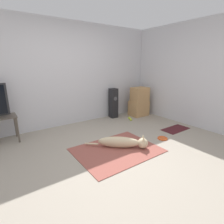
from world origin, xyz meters
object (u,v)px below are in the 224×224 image
at_px(tennis_ball_by_boxes, 131,120).
at_px(frisbee, 163,138).
at_px(cardboard_box_upper, 140,94).
at_px(dog, 124,142).
at_px(floor_speaker, 113,103).
at_px(cardboard_box_lower, 139,108).
at_px(tennis_ball_near_speaker, 129,118).

bearing_deg(tennis_ball_by_boxes, frisbee, -101.31).
distance_m(frisbee, cardboard_box_upper, 1.88).
bearing_deg(dog, floor_speaker, 59.71).
relative_size(dog, floor_speaker, 1.10).
relative_size(dog, cardboard_box_lower, 1.74).
xyz_separation_m(frisbee, tennis_ball_near_speaker, (0.33, 1.47, 0.02)).
xyz_separation_m(cardboard_box_upper, tennis_ball_by_boxes, (-0.55, -0.25, -0.63)).
distance_m(frisbee, tennis_ball_by_boxes, 1.35).
height_order(floor_speaker, tennis_ball_near_speaker, floor_speaker).
relative_size(cardboard_box_upper, tennis_ball_by_boxes, 7.43).
bearing_deg(frisbee, tennis_ball_by_boxes, 78.69).
distance_m(floor_speaker, tennis_ball_by_boxes, 0.71).
bearing_deg(cardboard_box_lower, floor_speaker, 159.14).
bearing_deg(floor_speaker, tennis_ball_by_boxes, -69.87).
height_order(dog, tennis_ball_by_boxes, dog).
distance_m(cardboard_box_lower, cardboard_box_upper, 0.43).
xyz_separation_m(floor_speaker, tennis_ball_by_boxes, (0.20, -0.55, -0.40)).
xyz_separation_m(frisbee, floor_speaker, (0.06, 1.88, 0.42)).
height_order(dog, cardboard_box_lower, cardboard_box_lower).
height_order(cardboard_box_lower, floor_speaker, floor_speaker).
height_order(cardboard_box_upper, tennis_ball_near_speaker, cardboard_box_upper).
distance_m(frisbee, tennis_ball_near_speaker, 1.50).
xyz_separation_m(dog, cardboard_box_lower, (1.76, 1.43, 0.11)).
distance_m(dog, tennis_ball_near_speaker, 1.82).
bearing_deg(tennis_ball_near_speaker, tennis_ball_by_boxes, -114.61).
relative_size(floor_speaker, tennis_ball_by_boxes, 13.02).
relative_size(frisbee, floor_speaker, 0.25).
xyz_separation_m(cardboard_box_upper, floor_speaker, (-0.76, 0.31, -0.23)).
distance_m(dog, tennis_ball_by_boxes, 1.68).
relative_size(dog, tennis_ball_near_speaker, 14.31).
distance_m(dog, frisbee, 0.96).
bearing_deg(dog, frisbee, -9.78).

